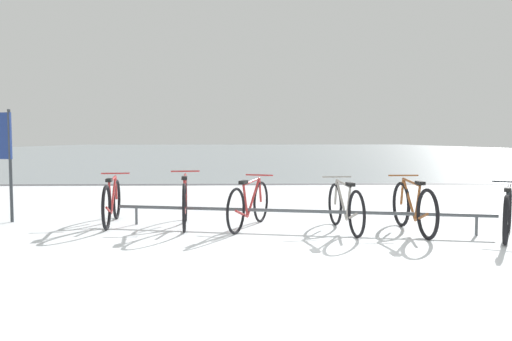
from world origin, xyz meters
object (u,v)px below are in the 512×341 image
object	(u,v)px
bicycle_2	(249,204)
bicycle_3	(345,207)
bicycle_1	(185,202)
bicycle_4	(413,207)
bicycle_0	(112,202)
bicycle_5	(508,214)

from	to	relation	value
bicycle_2	bicycle_3	world-z (taller)	bicycle_2
bicycle_1	bicycle_2	xyz separation A→B (m)	(0.99, -0.13, -0.02)
bicycle_3	bicycle_4	distance (m)	0.97
bicycle_0	bicycle_1	world-z (taller)	bicycle_1
bicycle_0	bicycle_4	world-z (taller)	bicycle_4
bicycle_0	bicycle_3	bearing A→B (deg)	-10.99
bicycle_4	bicycle_5	size ratio (longest dim) A/B	1.21
bicycle_1	bicycle_4	world-z (taller)	bicycle_1
bicycle_0	bicycle_4	size ratio (longest dim) A/B	1.01
bicycle_3	bicycle_4	xyz separation A→B (m)	(0.96, -0.15, 0.01)
bicycle_4	bicycle_5	bearing A→B (deg)	-21.94
bicycle_2	bicycle_5	world-z (taller)	bicycle_2
bicycle_3	bicycle_4	world-z (taller)	bicycle_4
bicycle_2	bicycle_4	xyz separation A→B (m)	(2.35, -0.47, 0.01)
bicycle_1	bicycle_3	xyz separation A→B (m)	(2.38, -0.45, -0.03)
bicycle_0	bicycle_5	size ratio (longest dim) A/B	1.22
bicycle_1	bicycle_0	bearing A→B (deg)	168.39
bicycle_1	bicycle_2	size ratio (longest dim) A/B	1.01
bicycle_0	bicycle_5	world-z (taller)	bicycle_0
bicycle_1	bicycle_5	world-z (taller)	bicycle_1
bicycle_0	bicycle_2	distance (m)	2.20
bicycle_3	bicycle_5	bearing A→B (deg)	-16.15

